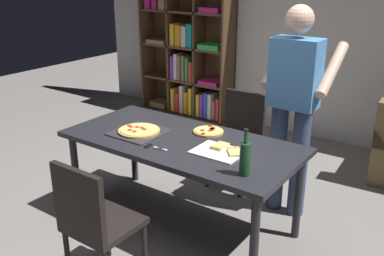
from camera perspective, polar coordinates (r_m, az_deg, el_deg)
ground_plane at (r=3.71m, az=-1.37°, el=-12.35°), size 12.00×12.00×0.00m
back_wall at (r=5.46m, az=15.45°, el=13.32°), size 6.40×0.10×2.80m
dining_table at (r=3.39m, az=-1.47°, el=-2.63°), size 1.86×0.88×0.75m
chair_near_camera at (r=2.86m, az=-12.85°, el=-11.62°), size 0.42×0.42×0.90m
chair_far_side at (r=4.18m, az=6.18°, el=-0.67°), size 0.42×0.42×0.90m
bookshelf at (r=6.12m, az=-0.61°, el=10.01°), size 1.40×0.35×1.95m
person_serving_pizza at (r=3.59m, az=13.25°, el=3.55°), size 0.55×0.54×1.75m
pepperoni_pizza_on_tray at (r=3.51m, az=-6.99°, el=-0.41°), size 0.40×0.40×0.04m
pizza_slices_on_towel at (r=3.14m, az=3.90°, el=-3.00°), size 0.37×0.28×0.03m
wine_bottle at (r=2.77m, az=6.99°, el=-3.93°), size 0.07×0.07×0.32m
kitchen_scissors at (r=3.22m, az=-5.21°, el=-2.47°), size 0.19×0.09×0.01m
second_pizza_plain at (r=3.50m, az=2.18°, el=-0.43°), size 0.25×0.25×0.03m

